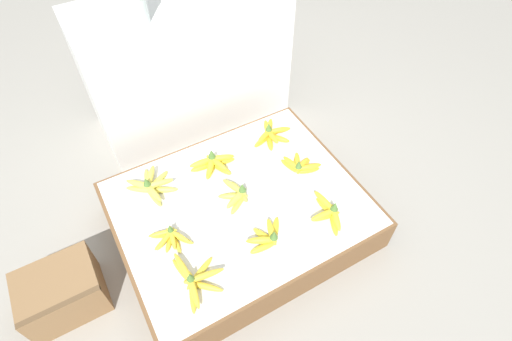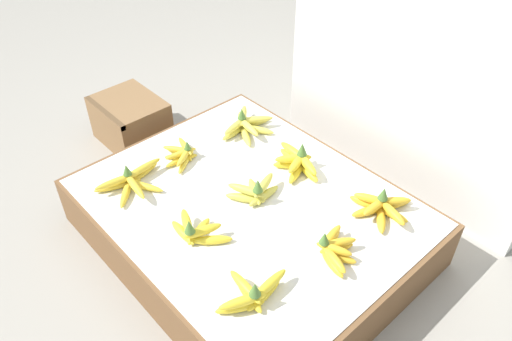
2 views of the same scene
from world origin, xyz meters
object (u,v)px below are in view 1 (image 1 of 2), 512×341
(banana_bunch_front_midright, at_px, (329,213))
(banana_bunch_back_midleft, at_px, (213,163))
(banana_bunch_middle_midleft, at_px, (237,194))
(banana_bunch_middle_midright, at_px, (300,165))
(banana_bunch_front_midleft, at_px, (268,237))
(banana_bunch_back_left, at_px, (151,186))
(banana_bunch_front_left, at_px, (194,280))
(banana_bunch_middle_left, at_px, (171,237))
(glass_jar, at_px, (130,1))
(wooden_crate, at_px, (62,292))
(banana_bunch_back_midright, at_px, (271,134))

(banana_bunch_front_midright, xyz_separation_m, banana_bunch_back_midleft, (-0.33, 0.53, 0.00))
(banana_bunch_middle_midleft, xyz_separation_m, banana_bunch_middle_midright, (0.36, 0.01, -0.00))
(banana_bunch_front_midleft, xyz_separation_m, banana_bunch_middle_midleft, (-0.01, 0.27, 0.00))
(banana_bunch_middle_midleft, height_order, banana_bunch_back_left, banana_bunch_middle_midleft)
(banana_bunch_middle_midleft, relative_size, banana_bunch_middle_midright, 1.22)
(banana_bunch_front_left, relative_size, banana_bunch_front_midright, 1.12)
(banana_bunch_middle_left, relative_size, banana_bunch_middle_midright, 1.07)
(banana_bunch_front_left, distance_m, glass_jar, 1.26)
(banana_bunch_middle_left, bearing_deg, wooden_crate, 174.27)
(banana_bunch_front_midright, bearing_deg, banana_bunch_middle_midleft, 136.63)
(banana_bunch_front_left, distance_m, banana_bunch_middle_midleft, 0.45)
(wooden_crate, xyz_separation_m, banana_bunch_back_midright, (1.20, 0.27, 0.12))
(banana_bunch_middle_left, relative_size, glass_jar, 0.82)
(banana_bunch_back_midright, bearing_deg, wooden_crate, -167.11)
(banana_bunch_front_midright, relative_size, banana_bunch_middle_midright, 1.50)
(banana_bunch_back_left, height_order, glass_jar, glass_jar)
(banana_bunch_middle_midleft, xyz_separation_m, banana_bunch_back_midleft, (-0.01, 0.23, 0.00))
(banana_bunch_middle_midleft, height_order, glass_jar, glass_jar)
(banana_bunch_back_left, bearing_deg, banana_bunch_middle_midleft, -36.98)
(banana_bunch_front_left, bearing_deg, banana_bunch_middle_left, 92.45)
(banana_bunch_back_left, height_order, banana_bunch_back_midright, banana_bunch_back_midright)
(banana_bunch_back_midleft, xyz_separation_m, glass_jar, (-0.09, 0.54, 0.62))
(banana_bunch_front_midright, xyz_separation_m, banana_bunch_back_left, (-0.65, 0.55, -0.00))
(banana_bunch_middle_left, relative_size, banana_bunch_back_left, 0.67)
(banana_bunch_front_midleft, relative_size, banana_bunch_middle_left, 1.21)
(banana_bunch_middle_midleft, relative_size, glass_jar, 0.94)
(banana_bunch_middle_midright, bearing_deg, banana_bunch_back_midleft, 149.20)
(banana_bunch_back_left, bearing_deg, wooden_crate, -153.61)
(banana_bunch_back_midright, bearing_deg, banana_bunch_front_midright, -93.08)
(banana_bunch_middle_midleft, bearing_deg, banana_bunch_front_midleft, -87.51)
(wooden_crate, relative_size, glass_jar, 1.54)
(wooden_crate, height_order, banana_bunch_front_midleft, banana_bunch_front_midleft)
(banana_bunch_front_left, height_order, banana_bunch_back_left, banana_bunch_back_left)
(banana_bunch_front_midleft, bearing_deg, banana_bunch_front_midright, -5.80)
(banana_bunch_back_left, bearing_deg, banana_bunch_front_midright, -40.24)
(banana_bunch_front_left, bearing_deg, banana_bunch_middle_midright, 22.69)
(wooden_crate, height_order, banana_bunch_back_left, banana_bunch_back_left)
(banana_bunch_back_left, relative_size, glass_jar, 1.23)
(banana_bunch_middle_midleft, relative_size, banana_bunch_back_midright, 0.85)
(banana_bunch_front_midleft, xyz_separation_m, banana_bunch_back_midright, (0.33, 0.53, -0.00))
(banana_bunch_back_midright, relative_size, glass_jar, 1.11)
(banana_bunch_middle_left, xyz_separation_m, banana_bunch_back_midright, (0.70, 0.32, 0.01))
(banana_bunch_front_midleft, height_order, banana_bunch_middle_left, banana_bunch_front_midleft)
(banana_bunch_front_midright, relative_size, banana_bunch_back_midleft, 1.03)
(banana_bunch_front_midleft, bearing_deg, banana_bunch_middle_midleft, 92.49)
(wooden_crate, height_order, banana_bunch_middle_left, banana_bunch_middle_left)
(banana_bunch_middle_midright, bearing_deg, banana_bunch_front_midright, -98.15)
(wooden_crate, xyz_separation_m, banana_bunch_back_midleft, (0.84, 0.23, 0.13))
(banana_bunch_middle_midleft, bearing_deg, glass_jar, 97.96)
(banana_bunch_front_left, relative_size, glass_jar, 1.29)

